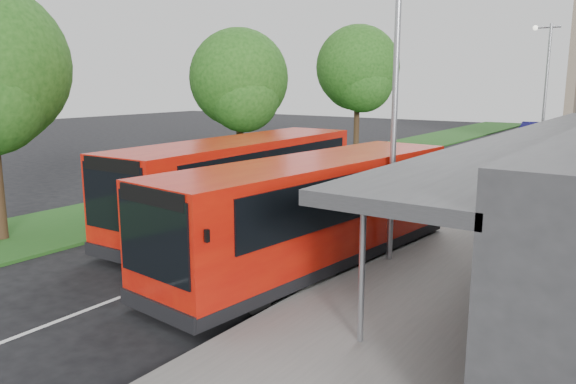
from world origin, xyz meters
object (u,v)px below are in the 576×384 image
(car_far, at_px, (530,129))
(lamp_post_near, at_px, (392,94))
(tree_mid, at_px, (240,85))
(car_near, at_px, (550,139))
(lamp_post_far, at_px, (544,88))
(litter_bin, at_px, (497,199))
(bus_second, at_px, (240,183))
(tree_far, at_px, (358,73))
(bus_main, at_px, (313,212))
(bollard, at_px, (546,170))

(car_far, bearing_deg, lamp_post_near, -84.60)
(tree_mid, relative_size, car_far, 1.88)
(car_near, bearing_deg, car_far, 87.84)
(lamp_post_far, xyz_separation_m, litter_bin, (0.97, -12.23, -4.07))
(car_near, bearing_deg, lamp_post_near, -111.26)
(bus_second, xyz_separation_m, car_near, (3.92, 33.92, -1.05))
(litter_bin, height_order, car_near, litter_bin)
(tree_mid, xyz_separation_m, car_near, (9.15, 27.58, -4.34))
(lamp_post_near, xyz_separation_m, car_far, (-5.15, 42.32, -4.05))
(car_far, bearing_deg, tree_far, -105.94)
(bus_main, height_order, bus_second, bus_second)
(lamp_post_near, xyz_separation_m, bollard, (1.02, 16.88, -4.13))
(lamp_post_far, relative_size, bus_second, 0.72)
(lamp_post_near, bearing_deg, bus_second, 173.14)
(bus_main, distance_m, car_near, 36.03)
(bus_main, height_order, bollard, bus_main)
(tree_far, xyz_separation_m, car_far, (5.98, 23.27, -4.94))
(bus_second, xyz_separation_m, litter_bin, (6.88, 7.06, -0.94))
(bus_second, distance_m, bollard, 17.62)
(tree_far, bearing_deg, bollard, -10.14)
(lamp_post_near, height_order, lamp_post_far, same)
(bollard, bearing_deg, tree_mid, -141.04)
(tree_far, bearing_deg, car_far, 75.59)
(tree_mid, distance_m, bollard, 16.21)
(tree_mid, height_order, bus_second, tree_mid)
(litter_bin, xyz_separation_m, car_far, (-6.12, 34.56, 0.01))
(litter_bin, xyz_separation_m, bollard, (0.05, 9.11, -0.07))
(tree_mid, bearing_deg, bus_second, -50.52)
(litter_bin, bearing_deg, bollard, 89.68)
(tree_mid, xyz_separation_m, car_far, (5.98, 35.27, -4.22))
(lamp_post_far, relative_size, litter_bin, 7.98)
(car_far, bearing_deg, litter_bin, -81.49)
(tree_mid, relative_size, lamp_post_far, 0.95)
(tree_far, distance_m, litter_bin, 17.27)
(tree_far, relative_size, car_far, 2.15)
(litter_bin, bearing_deg, tree_mid, -176.61)
(bollard, relative_size, car_far, 0.22)
(litter_bin, bearing_deg, bus_main, -105.56)
(bollard, xyz_separation_m, car_far, (-6.17, 25.45, 0.08))
(lamp_post_near, xyz_separation_m, car_near, (-1.98, 34.63, -4.17))
(tree_mid, bearing_deg, lamp_post_near, -32.36)
(tree_far, bearing_deg, bus_main, -64.95)
(tree_mid, relative_size, car_near, 2.37)
(tree_mid, xyz_separation_m, lamp_post_near, (11.13, -7.05, -0.17))
(bus_main, bearing_deg, litter_bin, 80.26)
(tree_mid, height_order, car_near, tree_mid)
(bus_main, height_order, car_near, bus_main)
(lamp_post_near, distance_m, car_far, 42.83)
(tree_mid, relative_size, lamp_post_near, 0.95)
(bus_main, bearing_deg, tree_far, 120.87)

